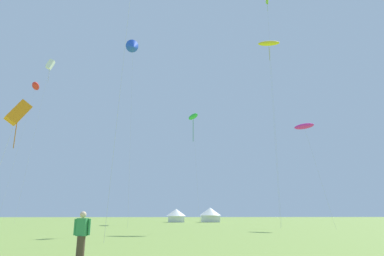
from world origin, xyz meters
The scene contains 11 objects.
kite_magenta_parafoil centered at (14.33, 34.34, 12.36)m, with size 3.09×3.17×12.79m.
kite_red_parafoil centered at (-28.61, 56.79, 25.62)m, with size 3.72×4.57×26.24m.
kite_white_box centered at (-26.85, 58.03, 30.79)m, with size 3.33×1.66×31.95m.
kite_yellow_parafoil centered at (11.55, 37.50, 25.59)m, with size 3.25×1.80×26.18m.
kite_orange_box centered at (-13.90, 19.70, 8.98)m, with size 1.92×2.52×9.99m.
kite_blue_delta centered at (-8.05, 38.59, 24.96)m, with size 2.48×2.76×26.17m.
kite_green_parafoil centered at (2.12, 59.33, 20.84)m, with size 2.54×4.12×21.43m.
kite_lime_diamond centered at (12.68, 40.36, 32.10)m, with size 0.87×2.63×35.69m.
person_spectator centered at (-5.55, 7.58, 0.85)m, with size 0.57×0.32×1.73m.
festival_tent_center centered at (-0.92, 67.85, 1.52)m, with size 4.23×4.23×2.75m.
festival_tent_right centered at (6.39, 67.85, 1.67)m, with size 4.65×4.65×3.02m.
Camera 1 is at (-2.54, -4.69, 1.63)m, focal length 30.84 mm.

